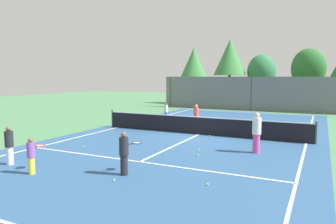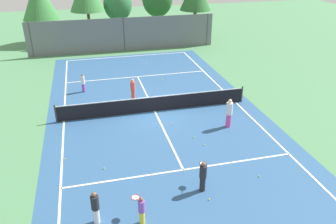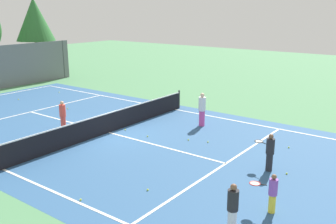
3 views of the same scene
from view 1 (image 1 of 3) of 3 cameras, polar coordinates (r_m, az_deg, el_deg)
ground_plane at (r=17.79m, az=5.64°, el=-4.03°), size 80.00×80.00×0.00m
court_surface at (r=17.79m, az=5.64°, el=-4.02°), size 13.00×25.00×0.01m
tennis_net at (r=17.71m, az=5.66°, el=-2.40°), size 11.90×0.10×1.10m
perimeter_fence at (r=31.05m, az=14.76°, el=3.22°), size 18.00×0.12×3.20m
tree_0 at (r=37.87m, az=4.66°, el=8.36°), size 3.67×3.67×6.58m
tree_2 at (r=35.64m, az=16.49°, el=6.98°), size 2.99×2.89×5.56m
tree_3 at (r=36.28m, az=23.99°, el=7.17°), size 3.45×2.83×6.13m
tree_4 at (r=35.23m, az=11.08°, el=9.64°), size 3.46×3.46×7.22m
player_0 at (r=23.27m, az=-0.37°, el=0.13°), size 0.28×0.28×1.30m
player_1 at (r=13.82m, az=15.68°, el=-3.55°), size 0.37×0.37×1.72m
player_2 at (r=20.00m, az=5.10°, el=-0.69°), size 0.31×0.31×1.46m
player_3 at (r=11.47m, az=-23.38°, el=-7.12°), size 0.48×0.84×1.22m
player_4 at (r=10.49m, az=-7.87°, el=-7.28°), size 0.54×0.89×1.43m
player_5 at (r=12.96m, az=-26.70°, el=-5.35°), size 0.30×0.30×1.42m
ball_crate at (r=18.60m, az=5.23°, el=-3.00°), size 0.46×0.29×0.43m
tennis_ball_0 at (r=15.81m, az=5.36°, el=-5.22°), size 0.07×0.07×0.07m
tennis_ball_1 at (r=13.90m, az=5.56°, el=-6.85°), size 0.07×0.07×0.07m
tennis_ball_2 at (r=10.11m, az=-9.70°, el=-12.01°), size 0.07×0.07×0.07m
tennis_ball_3 at (r=13.02m, az=5.35°, el=-7.76°), size 0.07×0.07×0.07m
tennis_ball_4 at (r=26.75m, az=15.61°, el=-0.65°), size 0.07×0.07×0.07m
tennis_ball_5 at (r=26.06m, az=22.04°, el=-1.07°), size 0.07×0.07×0.07m
tennis_ball_6 at (r=22.29m, az=14.52°, el=-2.00°), size 0.07×0.07×0.07m
tennis_ball_7 at (r=17.18m, az=7.53°, el=-4.31°), size 0.07×0.07×0.07m
tennis_ball_8 at (r=9.69m, az=7.13°, el=-12.81°), size 0.07×0.07×0.07m
tennis_ball_9 at (r=17.05m, az=-16.79°, el=-4.62°), size 0.07×0.07×0.07m
tennis_ball_10 at (r=14.97m, az=-15.02°, el=-6.08°), size 0.07×0.07×0.07m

